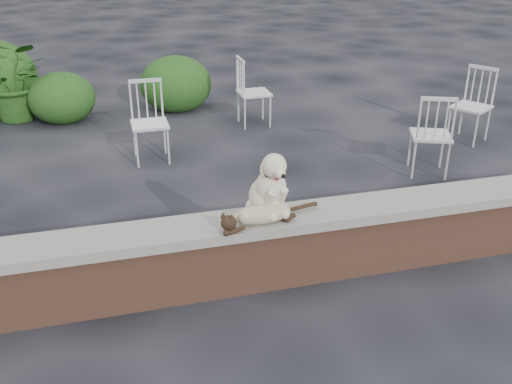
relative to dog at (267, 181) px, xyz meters
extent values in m
plane|color=black|center=(0.45, -0.07, -0.85)|extent=(60.00, 60.00, 0.00)
cube|color=brown|center=(0.45, -0.07, -0.60)|extent=(6.00, 0.30, 0.50)
cube|color=slate|center=(0.45, -0.07, -0.31)|extent=(6.20, 0.40, 0.08)
imported|color=#174513|center=(-2.30, 4.77, -0.27)|extent=(1.19, 1.08, 1.15)
ellipsoid|color=#174513|center=(-1.70, 4.56, -0.52)|extent=(0.93, 0.85, 0.73)
ellipsoid|color=#174513|center=(-0.07, 4.70, -0.47)|extent=(1.07, 0.98, 0.84)
camera|label=1|loc=(-1.09, -3.76, 1.78)|focal=40.34mm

